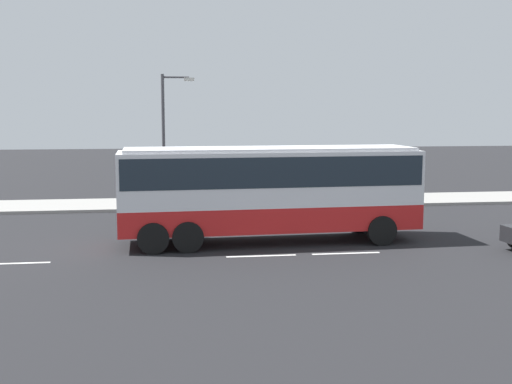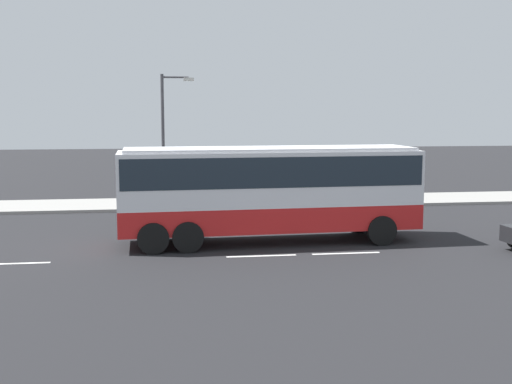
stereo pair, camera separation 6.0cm
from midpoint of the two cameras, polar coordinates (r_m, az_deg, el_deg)
name	(u,v)px [view 1 (the left image)]	position (r m, az deg, el deg)	size (l,w,h in m)	color
ground_plane	(266,239)	(24.53, 1.01, -4.25)	(120.00, 120.00, 0.00)	black
sidewalk_curb	(240,203)	(33.67, -1.36, -0.95)	(80.00, 4.00, 0.15)	gray
lane_centreline	(33,263)	(22.00, -19.33, -6.02)	(24.76, 0.16, 0.01)	white
coach_bus	(270,184)	(23.63, 1.31, 0.73)	(11.21, 3.19, 3.57)	red
pedestrian_near_curb	(352,184)	(33.13, 8.65, 0.67)	(0.32, 0.32, 1.70)	brown
street_lamp	(167,131)	(31.52, -7.97, 5.42)	(1.62, 0.24, 6.54)	#47474C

